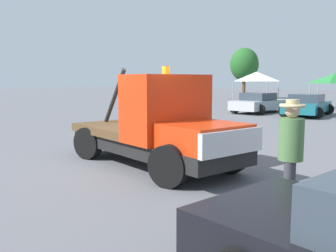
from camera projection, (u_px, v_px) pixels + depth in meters
ground_plane at (152, 165)px, 9.65m from camera, size 160.00×160.00×0.00m
tow_truck at (160, 129)px, 9.27m from camera, size 5.74×3.42×2.51m
person_near_truck at (291, 146)px, 6.10m from camera, size 0.42×0.42×1.87m
parked_car_silver at (259, 103)px, 24.93m from camera, size 3.02×4.92×1.34m
parked_car_teal at (307, 105)px, 22.68m from camera, size 2.55×4.64×1.34m
canopy_tent_white at (256, 77)px, 31.13m from camera, size 2.94×2.94×2.86m
canopy_tent_green at (335, 78)px, 27.76m from camera, size 2.88×2.88×2.67m
tree_left at (244, 65)px, 43.29m from camera, size 3.28×3.28×5.86m
traffic_cone at (208, 142)px, 11.77m from camera, size 0.40×0.40×0.55m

